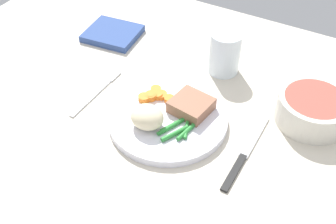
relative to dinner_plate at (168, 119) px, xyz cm
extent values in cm
cube|color=beige|center=(-3.41, 1.56, -1.80)|extent=(120.00, 90.00, 2.00)
cylinder|color=white|center=(0.00, 0.00, 0.00)|extent=(23.44, 23.44, 1.60)
cube|color=#936047|center=(3.16, 3.69, 2.05)|extent=(8.14, 7.90, 2.50)
ellipsoid|color=beige|center=(-2.11, -4.22, 3.00)|extent=(6.52, 5.61, 4.40)
cylinder|color=orange|center=(-1.93, 3.89, 1.29)|extent=(2.15, 2.15, 0.98)
cylinder|color=orange|center=(-6.47, 1.16, 1.39)|extent=(2.37, 2.37, 1.17)
cylinder|color=orange|center=(-5.86, 5.20, 1.22)|extent=(2.24, 2.24, 0.85)
cylinder|color=orange|center=(-5.59, 2.70, 1.42)|extent=(2.43, 2.43, 1.23)
cylinder|color=orange|center=(-5.65, 2.78, 1.45)|extent=(1.90, 1.90, 1.29)
cylinder|color=orange|center=(-4.44, 3.65, 1.35)|extent=(1.91, 1.91, 1.09)
cylinder|color=orange|center=(-4.05, 4.20, 1.25)|extent=(2.56, 2.56, 0.89)
cylinder|color=#2D8C38|center=(4.72, -1.08, 1.16)|extent=(2.88, 6.03, 0.71)
cylinder|color=#2D8C38|center=(2.01, -2.95, 1.19)|extent=(2.83, 5.52, 0.78)
cylinder|color=#2D8C38|center=(2.81, -0.82, 1.21)|extent=(4.12, 7.91, 0.81)
cylinder|color=#2D8C38|center=(5.33, -1.99, 1.21)|extent=(1.85, 6.02, 0.82)
cylinder|color=#2D8C38|center=(3.67, -3.89, 1.25)|extent=(3.37, 5.73, 0.89)
cube|color=silver|center=(-17.46, -2.00, -0.60)|extent=(1.00, 13.00, 0.40)
cube|color=silver|center=(-18.06, 6.30, -0.60)|extent=(0.24, 3.60, 0.40)
cube|color=silver|center=(-17.66, 6.30, -0.60)|extent=(0.24, 3.60, 0.40)
cube|color=silver|center=(-17.26, 6.30, -0.60)|extent=(0.24, 3.60, 0.40)
cube|color=silver|center=(-16.86, 6.30, -0.60)|extent=(0.24, 3.60, 0.40)
cube|color=black|center=(16.36, -5.50, -0.60)|extent=(1.30, 9.00, 0.64)
cube|color=silver|center=(16.36, 4.50, -0.60)|extent=(1.70, 12.00, 0.40)
cylinder|color=silver|center=(2.62, 20.58, 4.02)|extent=(6.90, 6.90, 9.64)
cylinder|color=silver|center=(2.62, 20.58, 1.39)|extent=(6.35, 6.35, 4.39)
cylinder|color=silver|center=(24.14, 14.21, 2.09)|extent=(13.83, 13.83, 5.77)
cylinder|color=#B24C3F|center=(24.14, 14.21, 3.39)|extent=(11.76, 11.76, 3.17)
cube|color=#334C8C|center=(-27.16, 19.69, 0.03)|extent=(13.93, 12.65, 1.66)
camera|label=1|loc=(28.26, -49.73, 55.95)|focal=43.59mm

